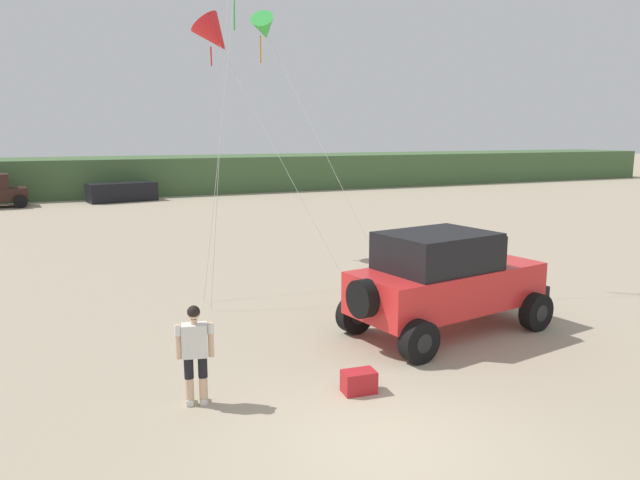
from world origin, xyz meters
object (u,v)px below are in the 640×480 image
at_px(cooler_box, 359,382).
at_px(person_watching, 195,349).
at_px(distant_sedan, 122,192).
at_px(kite_orange_streamer, 215,36).
at_px(jeep, 445,279).
at_px(kite_pink_ribbon, 264,29).

bearing_deg(cooler_box, person_watching, 170.91).
bearing_deg(distant_sedan, kite_orange_streamer, -96.13).
bearing_deg(distant_sedan, jeep, -93.28).
distance_m(distant_sedan, kite_orange_streamer, 20.59).
relative_size(jeep, cooler_box, 8.93).
height_order(person_watching, kite_pink_ribbon, kite_pink_ribbon).
relative_size(cooler_box, kite_pink_ribbon, 0.06).
relative_size(distant_sedan, kite_pink_ribbon, 0.48).
height_order(person_watching, distant_sedan, person_watching).
distance_m(kite_orange_streamer, kite_pink_ribbon, 1.92).
bearing_deg(person_watching, kite_orange_streamer, 74.03).
distance_m(distant_sedan, kite_pink_ribbon, 20.74).
bearing_deg(distant_sedan, kite_pink_ribbon, -90.58).
xyz_separation_m(cooler_box, kite_orange_streamer, (0.76, 12.48, 7.43)).
relative_size(jeep, person_watching, 3.00).
xyz_separation_m(jeep, person_watching, (-5.77, -1.41, -0.26)).
xyz_separation_m(kite_orange_streamer, kite_pink_ribbon, (1.86, 0.24, 0.40)).
distance_m(person_watching, cooler_box, 2.80).
height_order(cooler_box, kite_orange_streamer, kite_orange_streamer).
distance_m(cooler_box, kite_pink_ribbon, 15.16).
distance_m(person_watching, kite_pink_ribbon, 14.95).
relative_size(distant_sedan, kite_orange_streamer, 0.50).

